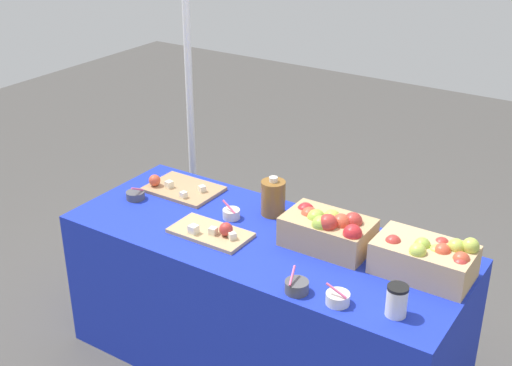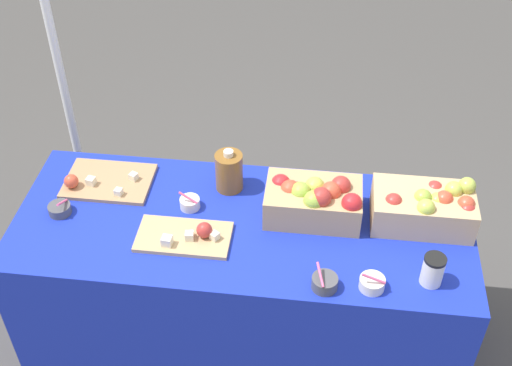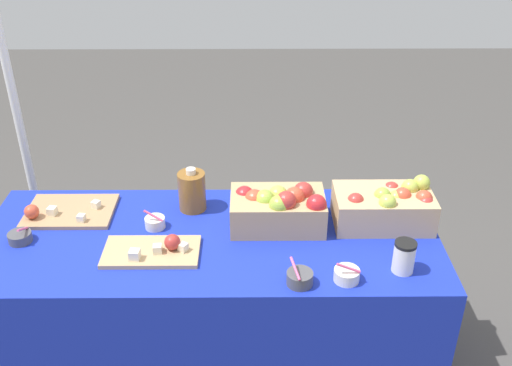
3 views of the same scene
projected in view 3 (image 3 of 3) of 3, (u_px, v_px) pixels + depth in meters
ground_plane at (215, 364)px, 2.81m from camera, size 10.00×10.00×0.00m
table at (212, 305)px, 2.62m from camera, size 1.90×0.76×0.74m
apple_crate_left at (386, 206)px, 2.48m from camera, size 0.41×0.24×0.20m
apple_crate_middle at (278, 207)px, 2.47m from camera, size 0.39×0.24×0.20m
cutting_board_front at (155, 250)px, 2.32m from camera, size 0.38×0.20×0.08m
cutting_board_back at (66, 211)px, 2.58m from camera, size 0.38×0.27×0.08m
sample_bowl_near at (300, 278)px, 2.16m from camera, size 0.10×0.10×0.10m
sample_bowl_mid at (155, 222)px, 2.48m from camera, size 0.08×0.08×0.10m
sample_bowl_far at (20, 237)px, 2.40m from camera, size 0.10×0.10×0.08m
sample_bowl_extra at (347, 275)px, 2.18m from camera, size 0.10×0.10×0.10m
cider_jug at (192, 191)px, 2.58m from camera, size 0.12×0.12×0.20m
coffee_cup at (404, 257)px, 2.21m from camera, size 0.08×0.08×0.13m
tent_pole at (14, 100)px, 2.91m from camera, size 0.04×0.04×2.10m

